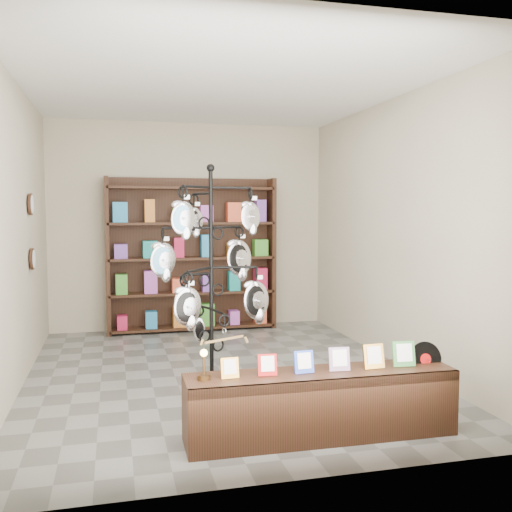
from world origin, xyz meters
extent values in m
plane|color=slate|center=(0.00, 0.00, 0.00)|extent=(5.00, 5.00, 0.00)
plane|color=#B9AE95|center=(0.00, 2.50, 1.50)|extent=(4.00, 0.00, 4.00)
plane|color=#B9AE95|center=(0.00, -2.50, 1.50)|extent=(4.00, 0.00, 4.00)
plane|color=#B9AE95|center=(-2.00, 0.00, 1.50)|extent=(0.00, 5.00, 5.00)
plane|color=#B9AE95|center=(2.00, 0.00, 1.50)|extent=(0.00, 5.00, 5.00)
plane|color=white|center=(0.00, 0.00, 3.00)|extent=(5.00, 5.00, 0.00)
cylinder|color=black|center=(-0.28, -0.98, 0.01)|extent=(0.56, 0.56, 0.03)
cylinder|color=black|center=(-0.28, -0.98, 1.04)|extent=(0.05, 0.05, 2.08)
sphere|color=black|center=(-0.28, -0.98, 2.10)|extent=(0.07, 0.07, 0.07)
ellipsoid|color=silver|center=(-0.36, -0.78, 0.65)|extent=(0.11, 0.07, 0.22)
cube|color=tan|center=(-0.22, -1.27, 0.66)|extent=(0.36, 0.19, 0.04)
cube|color=black|center=(0.42, -1.87, 0.26)|extent=(2.09, 0.46, 0.51)
cube|color=#BF832D|center=(-0.29, -1.86, 0.59)|extent=(0.13, 0.05, 0.15)
cube|color=#B10F0E|center=(-0.01, -1.87, 0.59)|extent=(0.14, 0.05, 0.16)
cube|color=#263FA5|center=(0.27, -1.87, 0.60)|extent=(0.15, 0.06, 0.17)
cube|color=#E54C33|center=(0.56, -1.88, 0.60)|extent=(0.16, 0.06, 0.18)
cube|color=#BF832D|center=(0.84, -1.88, 0.61)|extent=(0.17, 0.06, 0.19)
cube|color=#337233|center=(1.10, -1.88, 0.61)|extent=(0.18, 0.06, 0.20)
cylinder|color=black|center=(1.32, -1.84, 0.54)|extent=(0.28, 0.07, 0.28)
cylinder|color=#B10F0E|center=(1.32, -1.84, 0.54)|extent=(0.09, 0.03, 0.09)
cylinder|color=#422A13|center=(-0.48, -1.86, 0.53)|extent=(0.09, 0.09, 0.04)
cylinder|color=#422A13|center=(-0.48, -1.86, 0.61)|extent=(0.02, 0.02, 0.13)
sphere|color=#FFBF59|center=(-0.48, -1.86, 0.71)|extent=(0.05, 0.05, 0.05)
cube|color=black|center=(0.00, 2.44, 1.10)|extent=(2.40, 0.04, 2.20)
cube|color=black|center=(-1.18, 2.28, 1.10)|extent=(0.06, 0.36, 2.20)
cube|color=black|center=(1.18, 2.28, 1.10)|extent=(0.06, 0.36, 2.20)
cube|color=black|center=(0.00, 2.28, 0.05)|extent=(2.36, 0.36, 0.04)
cube|color=black|center=(0.00, 2.28, 0.55)|extent=(2.36, 0.36, 0.03)
cube|color=black|center=(0.00, 2.28, 1.05)|extent=(2.36, 0.36, 0.04)
cube|color=black|center=(0.00, 2.28, 1.55)|extent=(2.36, 0.36, 0.04)
cube|color=black|center=(0.00, 2.28, 2.05)|extent=(2.36, 0.36, 0.04)
cylinder|color=black|center=(-1.97, 0.80, 1.80)|extent=(0.03, 0.24, 0.24)
cylinder|color=black|center=(-1.97, 0.80, 1.20)|extent=(0.03, 0.24, 0.24)
camera|label=1|loc=(-1.10, -5.87, 1.73)|focal=40.00mm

